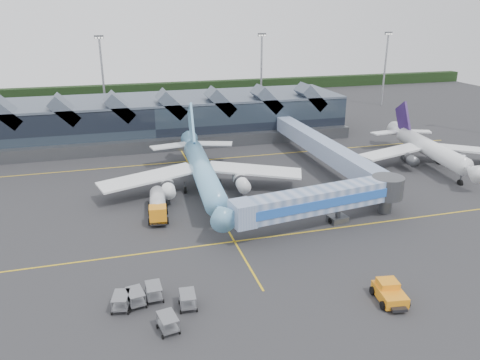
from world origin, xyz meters
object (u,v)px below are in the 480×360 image
object	(u,v)px
fuel_truck	(158,204)
pushback_tug	(390,293)
main_airliner	(202,170)
jet_bridge	(332,198)
regional_jet	(428,148)

from	to	relation	value
fuel_truck	pushback_tug	size ratio (longest dim) A/B	2.01
main_airliner	pushback_tug	bearing A→B (deg)	-67.32
main_airliner	jet_bridge	xyz separation A→B (m)	(14.92, -17.46, 0.14)
jet_bridge	pushback_tug	distance (m)	19.17
regional_jet	jet_bridge	xyz separation A→B (m)	(-30.32, -19.68, 0.46)
regional_jet	pushback_tug	bearing A→B (deg)	-122.81
fuel_truck	regional_jet	bearing A→B (deg)	16.45
main_airliner	regional_jet	world-z (taller)	main_airliner
fuel_truck	pushback_tug	bearing A→B (deg)	-48.07
jet_bridge	main_airliner	bearing A→B (deg)	122.27
main_airliner	fuel_truck	xyz separation A→B (m)	(-8.30, -7.82, -1.92)
fuel_truck	pushback_tug	distance (m)	35.18
fuel_truck	pushback_tug	world-z (taller)	fuel_truck
regional_jet	pushback_tug	size ratio (longest dim) A/B	6.48
regional_jet	fuel_truck	xyz separation A→B (m)	(-53.55, -10.04, -1.60)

